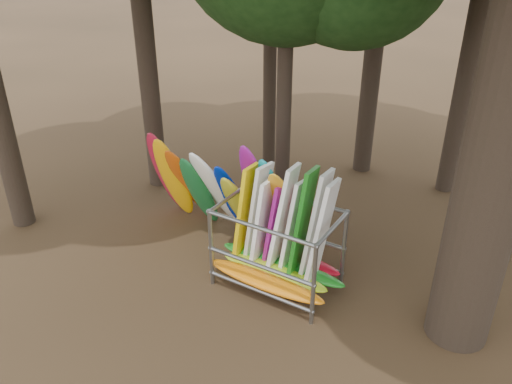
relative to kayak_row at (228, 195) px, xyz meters
The scene contains 3 objects.
ground 2.17m from the kayak_row, 43.29° to the right, with size 120.00×120.00×0.00m, color #47331E.
kayak_row is the anchor object (origin of this frame).
storage_rack 2.22m from the kayak_row, 26.10° to the right, with size 3.11×1.60×2.90m.
Camera 1 is at (5.05, -7.72, 7.03)m, focal length 35.00 mm.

